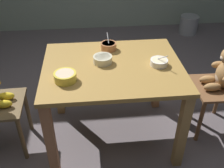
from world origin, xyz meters
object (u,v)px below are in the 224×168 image
at_px(porridge_bowl_yellow_near_left, 65,77).
at_px(porridge_bowl_cream_center, 103,59).
at_px(dining_table, 113,80).
at_px(porridge_bowl_white_near_right, 159,62).
at_px(teddy_chair_near_right, 224,76).
at_px(metal_pail, 189,25).
at_px(porridge_bowl_terracotta_far_center, 109,46).

bearing_deg(porridge_bowl_yellow_near_left, porridge_bowl_cream_center, 38.82).
relative_size(dining_table, porridge_bowl_cream_center, 7.28).
relative_size(dining_table, porridge_bowl_white_near_right, 7.95).
relative_size(dining_table, teddy_chair_near_right, 1.23).
relative_size(dining_table, metal_pail, 3.76).
bearing_deg(porridge_bowl_terracotta_far_center, metal_pail, 52.20).
bearing_deg(dining_table, porridge_bowl_white_near_right, -4.32).
bearing_deg(metal_pail, porridge_bowl_yellow_near_left, -127.84).
bearing_deg(porridge_bowl_white_near_right, dining_table, 175.68).
height_order(porridge_bowl_terracotta_far_center, porridge_bowl_yellow_near_left, porridge_bowl_terracotta_far_center).
bearing_deg(teddy_chair_near_right, porridge_bowl_yellow_near_left, 10.61).
bearing_deg(porridge_bowl_cream_center, porridge_bowl_yellow_near_left, -141.18).
bearing_deg(dining_table, porridge_bowl_terracotta_far_center, 91.67).
distance_m(dining_table, porridge_bowl_terracotta_far_center, 0.32).
bearing_deg(dining_table, porridge_bowl_yellow_near_left, -153.82).
height_order(dining_table, teddy_chair_near_right, teddy_chair_near_right).
height_order(teddy_chair_near_right, porridge_bowl_cream_center, teddy_chair_near_right).
height_order(teddy_chair_near_right, porridge_bowl_terracotta_far_center, porridge_bowl_terracotta_far_center).
distance_m(teddy_chair_near_right, porridge_bowl_yellow_near_left, 1.35).
xyz_separation_m(teddy_chair_near_right, porridge_bowl_cream_center, (-1.04, 0.02, 0.21)).
bearing_deg(porridge_bowl_yellow_near_left, teddy_chair_near_right, 8.76).
xyz_separation_m(dining_table, porridge_bowl_white_near_right, (0.36, -0.03, 0.16)).
bearing_deg(porridge_bowl_terracotta_far_center, porridge_bowl_cream_center, -106.77).
xyz_separation_m(teddy_chair_near_right, porridge_bowl_terracotta_far_center, (-0.97, 0.24, 0.21)).
height_order(porridge_bowl_terracotta_far_center, metal_pail, porridge_bowl_terracotta_far_center).
xyz_separation_m(teddy_chair_near_right, porridge_bowl_yellow_near_left, (-1.32, -0.20, 0.21)).
height_order(porridge_bowl_yellow_near_left, metal_pail, porridge_bowl_yellow_near_left).
height_order(dining_table, porridge_bowl_yellow_near_left, porridge_bowl_yellow_near_left).
xyz_separation_m(dining_table, porridge_bowl_cream_center, (-0.07, 0.05, 0.16)).
height_order(dining_table, metal_pail, dining_table).
relative_size(porridge_bowl_yellow_near_left, porridge_bowl_cream_center, 1.07).
bearing_deg(porridge_bowl_terracotta_far_center, porridge_bowl_yellow_near_left, -127.99).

